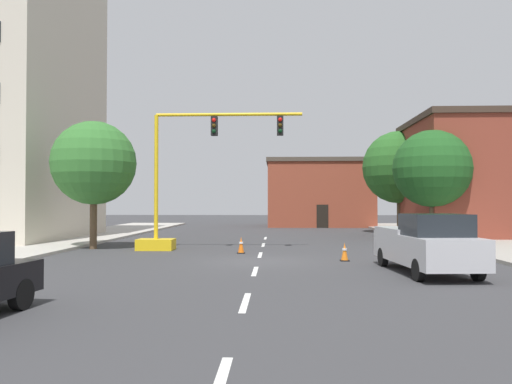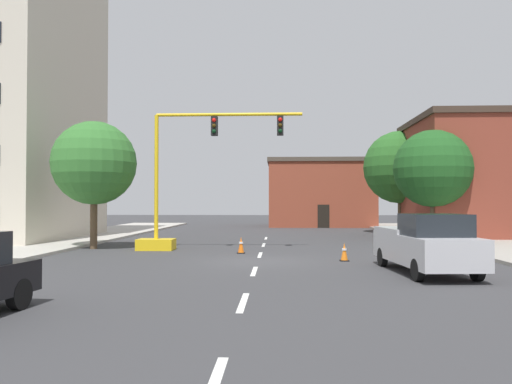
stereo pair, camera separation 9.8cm
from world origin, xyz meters
The scene contains 16 objects.
ground_plane centered at (0.00, 0.00, 0.00)m, with size 160.00×160.00×0.00m, color #38383A.
sidewalk_left centered at (-12.37, 8.00, 0.07)m, with size 6.00×56.00×0.14m, color #B2ADA3.
sidewalk_right centered at (12.37, 8.00, 0.07)m, with size 6.00×56.00×0.14m, color #9E998E.
lane_stripe_seg_1 centered at (0.00, -8.50, 0.00)m, with size 0.16×2.40×0.01m, color silver.
lane_stripe_seg_2 centered at (0.00, -3.00, 0.00)m, with size 0.16×2.40×0.01m, color silver.
lane_stripe_seg_3 centered at (0.00, 2.50, 0.00)m, with size 0.16×2.40×0.01m, color silver.
lane_stripe_seg_4 centered at (0.00, 8.00, 0.00)m, with size 0.16×2.40×0.01m, color silver.
lane_stripe_seg_5 centered at (0.00, 13.50, 0.00)m, with size 0.16×2.40×0.01m, color silver.
building_brick_center centered at (5.07, 32.00, 3.37)m, with size 10.61×8.58×6.71m.
traffic_signal_gantry centered at (-4.27, 4.74, 2.19)m, with size 8.19×1.20×6.83m.
tree_right_far centered at (10.25, 19.47, 5.12)m, with size 5.62×5.62×7.94m.
tree_right_mid centered at (10.25, 11.06, 4.44)m, with size 4.73×4.73×6.82m.
tree_left_near centered at (-8.62, 5.23, 4.38)m, with size 4.29×4.29×6.54m.
pickup_truck_silver centered at (5.72, -3.26, 0.97)m, with size 2.43×5.55×1.99m.
traffic_cone_roadside_a centered at (3.48, 0.24, 0.36)m, with size 0.36×0.36×0.73m.
traffic_cone_roadside_b centered at (-0.91, 3.18, 0.38)m, with size 0.36×0.36×0.77m.
Camera 1 is at (0.74, -20.53, 2.33)m, focal length 35.88 mm.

